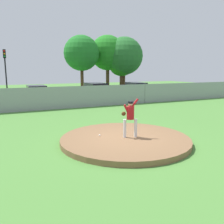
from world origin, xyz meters
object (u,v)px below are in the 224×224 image
object	(u,v)px
traffic_cone_orange	(62,100)
pitcher_youth	(130,115)
traffic_light_near	(5,66)
parked_car_teal	(136,90)
parked_car_silver	(37,94)
baseball	(100,135)
parked_car_burgundy	(96,92)

from	to	relation	value
traffic_cone_orange	pitcher_youth	bearing A→B (deg)	-91.29
pitcher_youth	traffic_light_near	distance (m)	19.32
parked_car_teal	pitcher_youth	bearing A→B (deg)	-121.79
parked_car_silver	traffic_light_near	bearing A→B (deg)	123.55
baseball	traffic_cone_orange	size ratio (longest dim) A/B	0.13
pitcher_youth	parked_car_silver	world-z (taller)	pitcher_youth
parked_car_burgundy	traffic_cone_orange	size ratio (longest dim) A/B	8.54
parked_car_teal	parked_car_silver	distance (m)	11.04
baseball	traffic_cone_orange	distance (m)	13.28
pitcher_youth	baseball	size ratio (longest dim) A/B	22.82
parked_car_teal	traffic_light_near	distance (m)	14.37
parked_car_teal	parked_car_burgundy	bearing A→B (deg)	-179.29
parked_car_teal	parked_car_burgundy	xyz separation A→B (m)	(-5.01, -0.06, 0.03)
parked_car_silver	parked_car_burgundy	world-z (taller)	parked_car_burgundy
parked_car_teal	traffic_light_near	bearing A→B (deg)	163.89
parked_car_burgundy	traffic_light_near	xyz separation A→B (m)	(-8.54, 3.98, 2.70)
traffic_light_near	parked_car_silver	bearing A→B (deg)	-56.45
traffic_cone_orange	traffic_light_near	size ratio (longest dim) A/B	0.11
baseball	parked_car_silver	bearing A→B (deg)	93.15
parked_car_silver	traffic_cone_orange	world-z (taller)	parked_car_silver
traffic_cone_orange	baseball	bearing A→B (deg)	-96.23
traffic_cone_orange	traffic_light_near	distance (m)	7.46
parked_car_silver	traffic_light_near	xyz separation A→B (m)	(-2.51, 3.79, 2.75)
parked_car_burgundy	parked_car_teal	bearing A→B (deg)	0.71
traffic_cone_orange	traffic_light_near	xyz separation A→B (m)	(-4.73, 4.75, 3.28)
parked_car_teal	traffic_light_near	world-z (taller)	traffic_light_near
baseball	pitcher_youth	bearing A→B (deg)	-32.20
parked_car_burgundy	traffic_cone_orange	distance (m)	3.93
parked_car_teal	parked_car_silver	size ratio (longest dim) A/B	1.05
pitcher_youth	parked_car_burgundy	bearing A→B (deg)	74.31
parked_car_teal	parked_car_burgundy	distance (m)	5.02
parked_car_burgundy	traffic_cone_orange	xyz separation A→B (m)	(-3.81, -0.77, -0.58)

